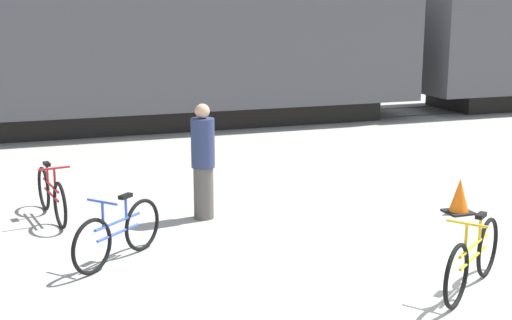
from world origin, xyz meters
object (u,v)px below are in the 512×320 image
(traffic_cone, at_px, (459,197))
(freight_train, at_px, (177,25))
(bicycle_blue, at_px, (118,234))
(bicycle_yellow, at_px, (473,259))
(person_in_navy, at_px, (203,162))
(bicycle_maroon, at_px, (51,195))

(traffic_cone, bearing_deg, freight_train, 103.59)
(freight_train, relative_size, bicycle_blue, 31.52)
(freight_train, distance_m, bicycle_yellow, 12.20)
(bicycle_yellow, height_order, person_in_navy, person_in_navy)
(bicycle_blue, bearing_deg, bicycle_yellow, -31.88)
(bicycle_blue, xyz_separation_m, traffic_cone, (5.31, 0.39, -0.11))
(bicycle_yellow, height_order, traffic_cone, bicycle_yellow)
(bicycle_maroon, relative_size, person_in_navy, 1.00)
(freight_train, relative_size, traffic_cone, 73.06)
(bicycle_blue, distance_m, bicycle_yellow, 4.28)
(bicycle_blue, relative_size, bicycle_maroon, 0.73)
(freight_train, xyz_separation_m, person_in_navy, (-1.56, -8.28, -1.73))
(bicycle_yellow, bearing_deg, traffic_cone, 57.70)
(bicycle_blue, height_order, bicycle_maroon, bicycle_blue)
(person_in_navy, height_order, traffic_cone, person_in_navy)
(bicycle_blue, distance_m, traffic_cone, 5.33)
(bicycle_yellow, xyz_separation_m, person_in_navy, (-2.14, 3.69, 0.50))
(traffic_cone, bearing_deg, bicycle_maroon, 163.62)
(bicycle_blue, xyz_separation_m, bicycle_yellow, (3.64, -2.26, 0.01))
(bicycle_yellow, bearing_deg, bicycle_blue, 148.12)
(traffic_cone, bearing_deg, bicycle_blue, -175.81)
(traffic_cone, bearing_deg, bicycle_yellow, -122.30)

